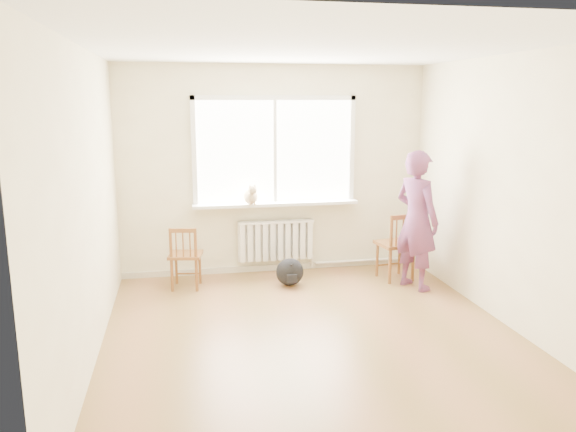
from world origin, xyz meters
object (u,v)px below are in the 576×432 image
person (417,220)px  cat (251,196)px  chair_right (397,246)px  backpack (290,272)px  chair_left (185,257)px

person → cat: 2.08m
chair_right → backpack: (-1.38, 0.04, -0.27)m
chair_left → backpack: 1.29m
chair_right → person: person is taller
chair_left → chair_right: 2.65m
chair_left → cat: 1.14m
chair_left → chair_right: bearing=-173.5°
cat → chair_left: bearing=-161.8°
cat → chair_right: bearing=-20.0°
chair_left → cat: bearing=-147.7°
cat → backpack: cat is taller
chair_right → cat: cat is taller
chair_right → backpack: 1.41m
chair_left → backpack: chair_left is taller
person → cat: person is taller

